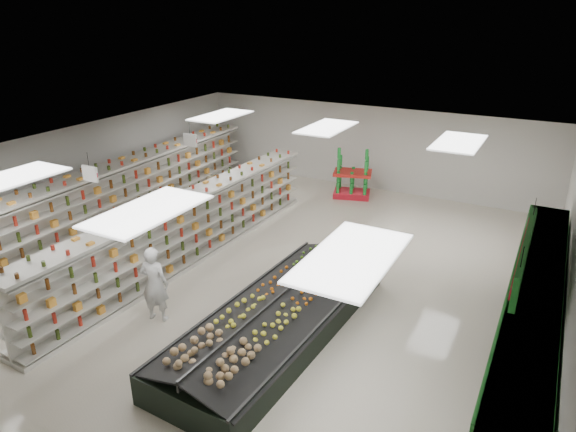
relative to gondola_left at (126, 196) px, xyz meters
The scene contains 15 objects.
floor 5.70m from the gondola_left, ahead, with size 16.00×16.00×0.00m, color beige.
ceiling 6.05m from the gondola_left, ahead, with size 14.00×16.00×0.02m, color white.
wall_back 9.16m from the gondola_left, 52.45° to the left, with size 14.00×0.02×3.20m, color silver.
wall_left 1.73m from the gondola_left, 152.17° to the right, with size 0.02×16.00×3.20m, color silver.
wall_right 12.61m from the gondola_left, ahead, with size 0.02×16.00×3.20m, color silver.
produce_wall_case 12.31m from the gondola_left, 10.55° to the right, with size 0.93×8.00×2.20m.
aisle_sign_near 3.73m from the gondola_left, 57.26° to the right, with size 0.52×0.06×0.75m.
aisle_sign_far 2.80m from the gondola_left, 35.12° to the left, with size 0.52×0.06×0.75m.
hortifruti_banner 12.15m from the gondola_left, 10.80° to the right, with size 0.12×3.20×0.95m.
gondola_left is the anchor object (origin of this frame).
gondola_center 3.56m from the gondola_left, 17.55° to the right, with size 1.16×10.97×1.90m.
produce_island 7.97m from the gondola_left, 22.59° to the right, with size 2.61×6.46×0.95m.
soda_endcap 8.07m from the gondola_left, 47.17° to the left, with size 1.59×1.29×1.76m.
shopper_main 6.00m from the gondola_left, 39.78° to the right, with size 0.66×0.43×1.81m, color white.
shopper_background 2.77m from the gondola_left, 34.68° to the left, with size 0.75×0.46×1.55m, color #95775B.
Camera 1 is at (6.41, -10.50, 6.62)m, focal length 32.00 mm.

